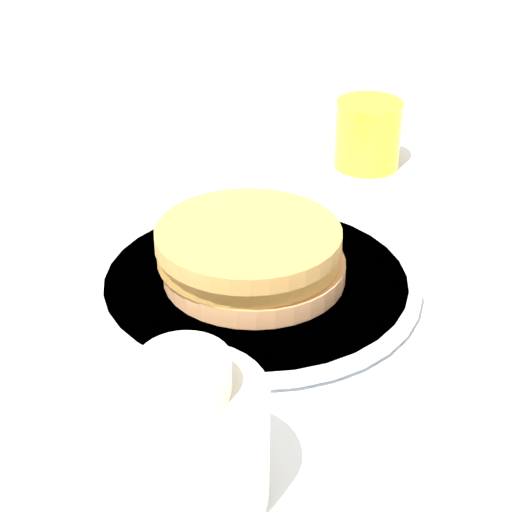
{
  "coord_description": "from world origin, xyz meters",
  "views": [
    {
      "loc": [
        0.21,
        -0.56,
        0.39
      ],
      "look_at": [
        -0.01,
        -0.0,
        0.03
      ],
      "focal_mm": 60.0,
      "sensor_mm": 36.0,
      "label": 1
    }
  ],
  "objects_px": {
    "plate": "(256,283)",
    "juice_glass": "(368,134)",
    "cream_jug": "(188,440)",
    "pancake_stack": "(250,253)"
  },
  "relations": [
    {
      "from": "plate",
      "to": "cream_jug",
      "type": "relative_size",
      "value": 2.62
    },
    {
      "from": "plate",
      "to": "juice_glass",
      "type": "height_order",
      "value": "juice_glass"
    },
    {
      "from": "pancake_stack",
      "to": "cream_jug",
      "type": "relative_size",
      "value": 1.53
    },
    {
      "from": "juice_glass",
      "to": "plate",
      "type": "bearing_deg",
      "value": -94.3
    },
    {
      "from": "juice_glass",
      "to": "cream_jug",
      "type": "xyz_separation_m",
      "value": [
        0.03,
        -0.51,
        0.01
      ]
    },
    {
      "from": "cream_jug",
      "to": "plate",
      "type": "bearing_deg",
      "value": 101.62
    },
    {
      "from": "plate",
      "to": "juice_glass",
      "type": "xyz_separation_m",
      "value": [
        0.02,
        0.28,
        0.03
      ]
    },
    {
      "from": "juice_glass",
      "to": "cream_jug",
      "type": "bearing_deg",
      "value": -87.02
    },
    {
      "from": "juice_glass",
      "to": "cream_jug",
      "type": "distance_m",
      "value": 0.51
    },
    {
      "from": "plate",
      "to": "pancake_stack",
      "type": "distance_m",
      "value": 0.03
    }
  ]
}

